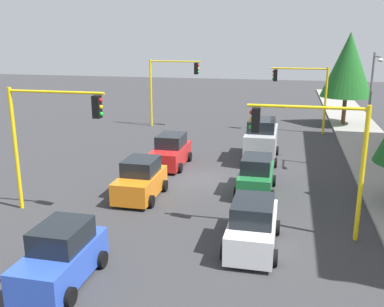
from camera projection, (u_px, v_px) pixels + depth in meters
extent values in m
plane|color=#353538|center=(202.00, 179.00, 24.58)|extent=(120.00, 120.00, 0.00)
cube|color=gray|center=(382.00, 165.00, 27.04)|extent=(80.00, 4.00, 0.15)
cube|color=silver|center=(31.00, 294.00, 13.64)|extent=(2.20, 0.36, 0.01)
cone|color=silver|center=(53.00, 273.00, 14.87)|extent=(0.01, 1.10, 1.10)
cylinder|color=yellow|center=(151.00, 93.00, 38.58)|extent=(0.18, 0.18, 5.92)
cylinder|color=yellow|center=(175.00, 61.00, 37.36)|extent=(0.12, 4.50, 0.12)
cube|color=black|center=(196.00, 69.00, 37.11)|extent=(0.36, 0.32, 0.96)
sphere|color=red|center=(198.00, 65.00, 37.00)|extent=(0.18, 0.18, 0.18)
sphere|color=yellow|center=(198.00, 69.00, 37.08)|extent=(0.18, 0.18, 0.18)
sphere|color=green|center=(198.00, 72.00, 37.15)|extent=(0.18, 0.18, 0.18)
cylinder|color=yellow|center=(16.00, 150.00, 19.78)|extent=(0.18, 0.18, 5.71)
cylinder|color=yellow|center=(55.00, 92.00, 18.59)|extent=(0.12, 4.50, 0.12)
cube|color=black|center=(97.00, 107.00, 18.34)|extent=(0.36, 0.32, 0.96)
sphere|color=red|center=(100.00, 100.00, 18.23)|extent=(0.18, 0.18, 0.18)
sphere|color=yellow|center=(101.00, 107.00, 18.31)|extent=(0.18, 0.18, 0.18)
sphere|color=green|center=(101.00, 114.00, 18.39)|extent=(0.18, 0.18, 0.18)
cylinder|color=yellow|center=(362.00, 175.00, 16.63)|extent=(0.18, 0.18, 5.42)
cylinder|color=yellow|center=(306.00, 107.00, 16.44)|extent=(0.12, 4.50, 0.12)
cube|color=black|center=(256.00, 120.00, 16.99)|extent=(0.36, 0.32, 0.96)
sphere|color=red|center=(252.00, 112.00, 16.95)|extent=(0.18, 0.18, 0.18)
sphere|color=yellow|center=(251.00, 120.00, 17.03)|extent=(0.18, 0.18, 0.18)
sphere|color=green|center=(251.00, 127.00, 17.11)|extent=(0.18, 0.18, 0.18)
cylinder|color=yellow|center=(325.00, 101.00, 35.45)|extent=(0.18, 0.18, 5.47)
cylinder|color=yellow|center=(299.00, 69.00, 35.25)|extent=(0.12, 4.50, 0.12)
cube|color=black|center=(275.00, 75.00, 35.80)|extent=(0.36, 0.32, 0.96)
sphere|color=red|center=(273.00, 72.00, 35.76)|extent=(0.18, 0.18, 0.18)
sphere|color=yellow|center=(273.00, 75.00, 35.84)|extent=(0.18, 0.18, 0.18)
sphere|color=green|center=(273.00, 79.00, 35.92)|extent=(0.18, 0.18, 0.18)
cylinder|color=slate|center=(368.00, 113.00, 25.48)|extent=(0.14, 0.14, 7.00)
cylinder|color=slate|center=(378.00, 56.00, 23.76)|extent=(1.80, 0.10, 0.10)
ellipsoid|color=silver|center=(380.00, 60.00, 22.95)|extent=(0.56, 0.28, 0.20)
cylinder|color=brown|center=(344.00, 110.00, 39.14)|extent=(0.36, 0.36, 2.82)
cone|color=#1E6023|center=(348.00, 65.00, 38.08)|extent=(4.52, 4.52, 5.64)
cube|color=#B2B5BA|center=(261.00, 144.00, 28.21)|extent=(4.80, 1.90, 1.85)
cube|color=black|center=(262.00, 125.00, 27.65)|extent=(2.50, 1.67, 0.76)
cylinder|color=black|center=(247.00, 149.00, 30.04)|extent=(0.60, 0.20, 0.60)
cylinder|color=black|center=(277.00, 151.00, 29.61)|extent=(0.60, 0.20, 0.60)
cylinder|color=black|center=(243.00, 161.00, 27.24)|extent=(0.60, 0.20, 0.60)
cylinder|color=black|center=(275.00, 163.00, 26.81)|extent=(0.60, 0.20, 0.60)
cube|color=orange|center=(140.00, 184.00, 21.69)|extent=(3.70, 1.76, 1.05)
cube|color=black|center=(141.00, 166.00, 21.63)|extent=(1.92, 1.55, 0.76)
cylinder|color=black|center=(151.00, 201.00, 20.51)|extent=(0.60, 0.20, 0.60)
cylinder|color=black|center=(114.00, 198.00, 20.91)|extent=(0.60, 0.20, 0.60)
cylinder|color=black|center=(165.00, 186.00, 22.67)|extent=(0.60, 0.20, 0.60)
cylinder|color=black|center=(131.00, 183.00, 23.07)|extent=(0.60, 0.20, 0.60)
cube|color=white|center=(253.00, 230.00, 16.60)|extent=(4.14, 1.71, 1.05)
cube|color=black|center=(253.00, 210.00, 16.17)|extent=(2.15, 1.51, 0.76)
cylinder|color=black|center=(233.00, 223.00, 18.11)|extent=(0.60, 0.20, 0.60)
cylinder|color=black|center=(277.00, 227.00, 17.72)|extent=(0.60, 0.20, 0.60)
cylinder|color=black|center=(224.00, 252.00, 15.69)|extent=(0.60, 0.20, 0.60)
cylinder|color=black|center=(275.00, 258.00, 15.30)|extent=(0.60, 0.20, 0.60)
cube|color=red|center=(170.00, 155.00, 27.03)|extent=(4.08, 1.76, 1.05)
cube|color=black|center=(171.00, 140.00, 26.99)|extent=(2.12, 1.55, 0.76)
cylinder|color=black|center=(180.00, 168.00, 25.74)|extent=(0.60, 0.20, 0.60)
cylinder|color=black|center=(150.00, 166.00, 26.14)|extent=(0.60, 0.20, 0.60)
cylinder|color=black|center=(190.00, 157.00, 28.12)|extent=(0.60, 0.20, 0.60)
cylinder|color=black|center=(162.00, 155.00, 28.52)|extent=(0.60, 0.20, 0.60)
cube|color=#1E7238|center=(256.00, 179.00, 22.44)|extent=(3.84, 1.64, 1.05)
cube|color=black|center=(256.00, 164.00, 22.02)|extent=(2.00, 1.44, 0.76)
cylinder|color=black|center=(241.00, 178.00, 23.85)|extent=(0.60, 0.20, 0.60)
cylinder|color=black|center=(274.00, 181.00, 23.47)|extent=(0.60, 0.20, 0.60)
cylinder|color=black|center=(236.00, 193.00, 21.61)|extent=(0.60, 0.20, 0.60)
cylinder|color=black|center=(272.00, 196.00, 21.23)|extent=(0.60, 0.20, 0.60)
cube|color=blue|center=(61.00, 263.00, 14.18)|extent=(3.75, 1.69, 1.05)
cube|color=black|center=(62.00, 235.00, 14.12)|extent=(1.95, 1.49, 0.76)
cylinder|color=black|center=(70.00, 297.00, 12.99)|extent=(0.60, 0.20, 0.60)
cylinder|color=black|center=(17.00, 289.00, 13.38)|extent=(0.60, 0.20, 0.60)
cylinder|color=black|center=(102.00, 259.00, 15.18)|extent=(0.60, 0.20, 0.60)
cylinder|color=black|center=(55.00, 254.00, 15.57)|extent=(0.60, 0.20, 0.60)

